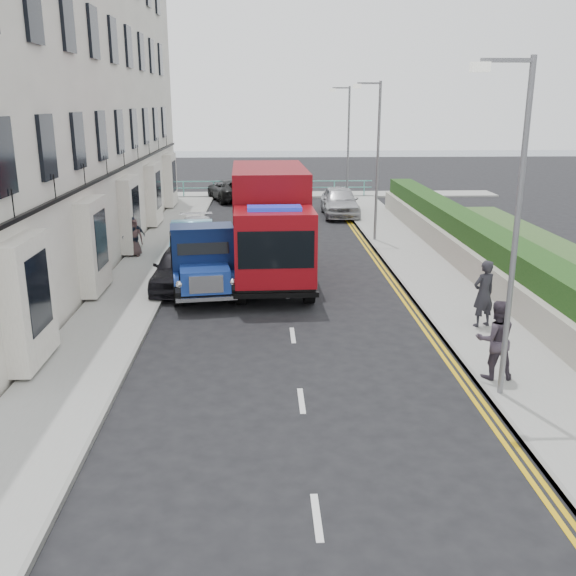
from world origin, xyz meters
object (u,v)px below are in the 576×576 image
(lamp_mid, at_px, (375,153))
(pedestrian_east_near, at_px, (484,294))
(lamp_far, at_px, (346,139))
(lamp_near, at_px, (512,215))
(bedford_lorry, at_px, (203,265))
(parked_car_front, at_px, (181,267))
(red_lorry, at_px, (270,222))

(lamp_mid, distance_m, pedestrian_east_near, 12.18)
(lamp_mid, distance_m, lamp_far, 10.00)
(lamp_near, height_order, bedford_lorry, lamp_near)
(lamp_mid, height_order, bedford_lorry, lamp_mid)
(bedford_lorry, xyz_separation_m, parked_car_front, (-0.85, 1.09, -0.37))
(red_lorry, relative_size, pedestrian_east_near, 3.99)
(lamp_mid, height_order, pedestrian_east_near, lamp_mid)
(lamp_mid, xyz_separation_m, parked_car_front, (-7.78, -7.13, -3.29))
(lamp_mid, relative_size, bedford_lorry, 1.36)
(pedestrian_east_near, bearing_deg, lamp_far, -109.21)
(red_lorry, height_order, pedestrian_east_near, red_lorry)
(lamp_mid, relative_size, lamp_far, 1.00)
(lamp_near, bearing_deg, red_lorry, 115.37)
(lamp_near, bearing_deg, parked_car_front, 131.25)
(lamp_near, distance_m, parked_car_front, 12.24)
(lamp_near, bearing_deg, lamp_mid, 90.00)
(lamp_far, bearing_deg, pedestrian_east_near, -87.08)
(lamp_mid, distance_m, parked_car_front, 11.05)
(lamp_mid, distance_m, bedford_lorry, 11.14)
(lamp_far, distance_m, pedestrian_east_near, 21.99)
(lamp_mid, bearing_deg, lamp_far, 90.00)
(bedford_lorry, relative_size, pedestrian_east_near, 2.72)
(lamp_far, height_order, red_lorry, lamp_far)
(red_lorry, distance_m, pedestrian_east_near, 8.18)
(lamp_near, bearing_deg, pedestrian_east_near, 75.29)
(red_lorry, bearing_deg, pedestrian_east_near, -46.06)
(pedestrian_east_near, bearing_deg, lamp_mid, -106.74)
(lamp_near, distance_m, pedestrian_east_near, 5.27)
(lamp_near, relative_size, lamp_mid, 1.00)
(lamp_mid, xyz_separation_m, lamp_far, (0.00, 10.00, 0.00))
(bedford_lorry, bearing_deg, parked_car_front, 119.98)
(lamp_far, distance_m, bedford_lorry, 19.72)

